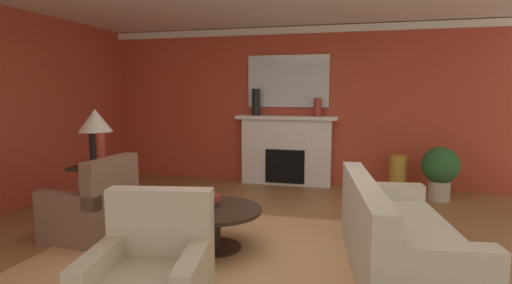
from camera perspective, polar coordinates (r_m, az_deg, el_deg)
ground_plane at (r=4.62m, az=0.45°, el=-14.22°), size 9.47×9.47×0.00m
wall_fireplace at (r=7.43m, az=6.53°, el=5.02°), size 7.88×0.12×2.82m
wall_window at (r=6.53m, az=-32.16°, el=3.68°), size 0.12×6.84×2.82m
crown_moulding at (r=7.42m, az=6.59°, el=15.33°), size 7.88×0.08×0.12m
area_rug at (r=4.53m, az=-5.73°, el=-14.61°), size 3.42×2.54×0.01m
fireplace at (r=7.34m, az=4.25°, el=-1.44°), size 1.80×0.35×1.24m
mantel_mirror at (r=7.38m, az=4.52°, el=8.49°), size 1.46×0.04×0.92m
sofa at (r=4.13m, az=19.01°, el=-12.86°), size 1.18×2.20×0.85m
armchair_near_window at (r=5.10m, az=-21.92°, el=-9.03°), size 0.85×0.85×0.95m
coffee_table at (r=4.42m, az=-5.78°, el=-10.64°), size 1.00×1.00×0.45m
side_table at (r=5.88m, az=-21.20°, el=-5.94°), size 0.56×0.56×0.70m
table_lamp at (r=5.76m, az=-21.57°, el=2.09°), size 0.44×0.44×0.75m
vase_mantel_left at (r=7.33m, az=-0.00°, el=5.60°), size 0.15×0.15×0.48m
vase_mantel_right at (r=7.13m, az=8.60°, el=4.83°), size 0.13×0.13×0.32m
vase_tall_corner at (r=7.00m, az=19.24°, el=-4.43°), size 0.27×0.27×0.65m
vase_on_side_table at (r=5.60m, az=-20.91°, el=-1.08°), size 0.11×0.11×0.45m
book_red_cover at (r=4.35m, az=-7.03°, el=-9.00°), size 0.22×0.21×0.05m
book_art_folio at (r=4.48m, az=-6.76°, el=-7.76°), size 0.27×0.23×0.06m
book_small_novel at (r=4.43m, az=-7.55°, el=-7.34°), size 0.21×0.22×0.03m
potted_plant at (r=6.89m, az=24.39°, el=-3.44°), size 0.56×0.56×0.83m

